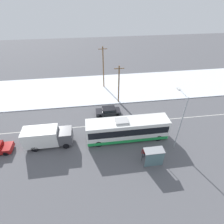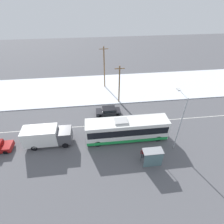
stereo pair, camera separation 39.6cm
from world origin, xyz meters
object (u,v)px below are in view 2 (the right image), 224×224
object	(u,v)px
bus_shelter	(153,156)
utility_pole_roadside	(119,84)
utility_pole_snowlot	(104,67)
city_bus	(127,129)
sedan_car	(108,111)
pedestrian_at_stop	(143,152)
box_truck	(47,136)
streetlamp	(180,117)

from	to	relation	value
bus_shelter	utility_pole_roadside	bearing A→B (deg)	97.09
utility_pole_snowlot	city_bus	bearing A→B (deg)	-83.79
city_bus	sedan_car	distance (m)	6.61
pedestrian_at_stop	utility_pole_snowlot	world-z (taller)	utility_pole_snowlot
box_truck	utility_pole_snowlot	world-z (taller)	utility_pole_snowlot
city_bus	sedan_car	bearing A→B (deg)	108.39
sedan_car	bus_shelter	world-z (taller)	bus_shelter
box_truck	utility_pole_snowlot	distance (m)	19.34
utility_pole_roadside	bus_shelter	bearing A→B (deg)	-82.91
box_truck	streetlamp	xyz separation A→B (m)	(17.62, -2.40, 3.56)
bus_shelter	utility_pole_snowlot	bearing A→B (deg)	100.58
bus_shelter	utility_pole_roadside	size ratio (longest dim) A/B	0.33
city_bus	utility_pole_snowlot	bearing A→B (deg)	96.21
utility_pole_roadside	utility_pole_snowlot	world-z (taller)	utility_pole_snowlot
pedestrian_at_stop	streetlamp	world-z (taller)	streetlamp
utility_pole_roadside	utility_pole_snowlot	size ratio (longest dim) A/B	0.83
city_bus	bus_shelter	world-z (taller)	city_bus
city_bus	streetlamp	world-z (taller)	streetlamp
box_truck	streetlamp	size ratio (longest dim) A/B	0.80
sedan_car	utility_pole_roadside	bearing A→B (deg)	-122.71
box_truck	bus_shelter	distance (m)	14.66
box_truck	bus_shelter	world-z (taller)	box_truck
city_bus	bus_shelter	size ratio (longest dim) A/B	4.79
pedestrian_at_stop	streetlamp	bearing A→B (deg)	19.00
utility_pole_roadside	streetlamp	bearing A→B (deg)	-64.40
sedan_car	pedestrian_at_stop	size ratio (longest dim) A/B	2.39
city_bus	bus_shelter	bearing A→B (deg)	-66.36
city_bus	utility_pole_roadside	size ratio (longest dim) A/B	1.60
streetlamp	utility_pole_roadside	size ratio (longest dim) A/B	1.11
box_truck	utility_pole_roadside	world-z (taller)	utility_pole_roadside
bus_shelter	utility_pole_roadside	xyz separation A→B (m)	(-1.89, 15.22, 2.23)
sedan_car	streetlamp	xyz separation A→B (m)	(8.32, -8.44, 4.41)
streetlamp	sedan_car	bearing A→B (deg)	134.59
box_truck	bus_shelter	size ratio (longest dim) A/B	2.66
streetlamp	utility_pole_roadside	distance (m)	13.64
utility_pole_roadside	utility_pole_snowlot	xyz separation A→B (m)	(-2.20, 6.69, 0.75)
box_truck	utility_pole_roadside	distance (m)	15.51
city_bus	utility_pole_roadside	world-z (taller)	utility_pole_roadside
streetlamp	city_bus	bearing A→B (deg)	160.38
bus_shelter	streetlamp	distance (m)	6.07
city_bus	sedan_car	xyz separation A→B (m)	(-2.06, 6.21, -0.95)
box_truck	sedan_car	size ratio (longest dim) A/B	1.54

